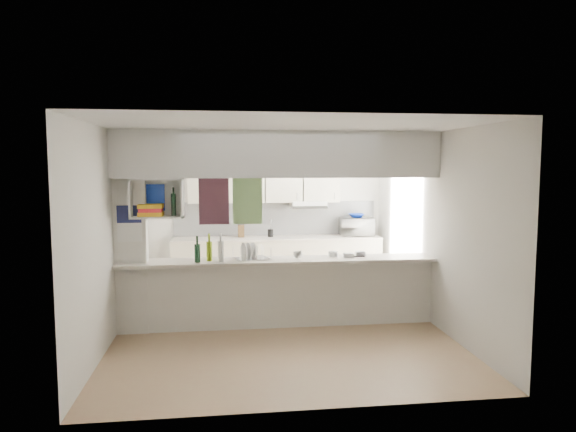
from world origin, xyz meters
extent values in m
plane|color=tan|center=(0.00, 0.00, 0.00)|extent=(4.80, 4.80, 0.00)
plane|color=white|center=(0.00, 0.00, 2.60)|extent=(4.80, 4.80, 0.00)
plane|color=silver|center=(0.00, 2.40, 1.30)|extent=(4.20, 0.00, 4.20)
plane|color=silver|center=(-2.10, 0.00, 1.30)|extent=(0.00, 4.80, 4.80)
plane|color=silver|center=(2.10, 0.00, 1.30)|extent=(0.00, 4.80, 4.80)
cube|color=silver|center=(0.00, 0.00, 0.44)|extent=(4.20, 0.15, 0.88)
cube|color=beige|center=(0.00, 0.00, 0.90)|extent=(4.20, 0.50, 0.04)
cube|color=white|center=(0.00, 0.00, 2.30)|extent=(4.20, 0.50, 0.60)
cube|color=silver|center=(-1.90, 0.00, 1.30)|extent=(0.40, 0.18, 2.60)
cube|color=#191E4C|center=(-1.90, -0.10, 1.55)|extent=(0.30, 0.01, 0.22)
cube|color=white|center=(-1.90, -0.10, 1.32)|extent=(0.30, 0.01, 0.24)
cube|color=black|center=(-0.85, 0.22, 1.68)|extent=(0.40, 0.02, 0.62)
cube|color=#1C7E74|center=(-0.40, 0.22, 1.68)|extent=(0.40, 0.02, 0.62)
cube|color=white|center=(-1.55, -0.10, 1.51)|extent=(0.65, 0.35, 0.02)
cube|color=white|center=(-1.55, -0.10, 1.99)|extent=(0.65, 0.35, 0.02)
cube|color=white|center=(-1.55, 0.06, 1.75)|extent=(0.65, 0.02, 0.50)
cube|color=white|center=(-1.86, -0.10, 1.75)|extent=(0.02, 0.35, 0.50)
cube|color=white|center=(-1.24, -0.10, 1.75)|extent=(0.02, 0.35, 0.50)
cube|color=gold|center=(-1.63, -0.10, 1.55)|extent=(0.30, 0.24, 0.05)
cube|color=red|center=(-1.63, -0.10, 1.60)|extent=(0.28, 0.22, 0.05)
cube|color=gold|center=(-1.63, -0.10, 1.65)|extent=(0.30, 0.24, 0.05)
cube|color=#0D2999|center=(-1.60, 0.02, 1.75)|extent=(0.26, 0.02, 0.34)
cylinder|color=black|center=(-1.35, -0.10, 1.67)|extent=(0.06, 0.06, 0.28)
cube|color=beige|center=(0.20, 2.10, 0.45)|extent=(3.60, 0.60, 0.90)
cube|color=beige|center=(0.20, 2.10, 0.91)|extent=(3.60, 0.63, 0.03)
cube|color=silver|center=(0.20, 2.38, 1.22)|extent=(3.60, 0.03, 0.60)
cube|color=beige|center=(0.00, 2.23, 1.88)|extent=(2.62, 0.34, 0.72)
cube|color=white|center=(0.75, 2.16, 1.48)|extent=(0.60, 0.46, 0.12)
cube|color=silver|center=(0.75, 1.93, 1.45)|extent=(0.60, 0.02, 0.05)
imported|color=white|center=(1.63, 2.13, 1.08)|extent=(0.62, 0.45, 0.32)
imported|color=#0D2999|center=(1.62, 2.15, 1.28)|extent=(0.28, 0.28, 0.07)
cube|color=silver|center=(-0.36, 0.03, 0.93)|extent=(0.52, 0.45, 0.01)
cylinder|color=white|center=(-0.46, 0.00, 1.04)|extent=(0.08, 0.21, 0.22)
cylinder|color=white|center=(-0.40, 0.02, 1.04)|extent=(0.08, 0.21, 0.22)
cylinder|color=white|center=(-0.34, 0.04, 1.04)|extent=(0.08, 0.21, 0.22)
imported|color=white|center=(0.25, -0.07, 0.98)|extent=(0.14, 0.14, 0.09)
cylinder|color=black|center=(-1.06, -0.11, 1.04)|extent=(0.08, 0.08, 0.24)
cylinder|color=black|center=(-1.06, -0.11, 1.21)|extent=(0.03, 0.03, 0.11)
cylinder|color=olive|center=(-0.91, -0.03, 1.05)|extent=(0.08, 0.08, 0.25)
cylinder|color=olive|center=(-0.91, -0.03, 1.23)|extent=(0.03, 0.03, 0.11)
cylinder|color=silver|center=(-0.76, -0.11, 1.05)|extent=(0.08, 0.08, 0.27)
cylinder|color=silver|center=(-0.76, -0.11, 1.24)|extent=(0.03, 0.03, 0.11)
cylinder|color=silver|center=(0.76, 0.11, 0.95)|extent=(0.13, 0.13, 0.07)
cube|color=silver|center=(0.95, 0.01, 0.95)|extent=(0.13, 0.10, 0.06)
cube|color=silver|center=(1.14, 0.11, 0.95)|extent=(0.13, 0.10, 0.06)
cube|color=black|center=(1.11, 0.04, 0.93)|extent=(0.14, 0.07, 0.01)
cylinder|color=black|center=(0.09, 2.15, 0.99)|extent=(0.10, 0.10, 0.13)
cube|color=#4D351A|center=(-0.42, 2.18, 1.03)|extent=(0.11, 0.09, 0.21)
camera|label=1|loc=(-0.72, -6.69, 2.15)|focal=32.00mm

